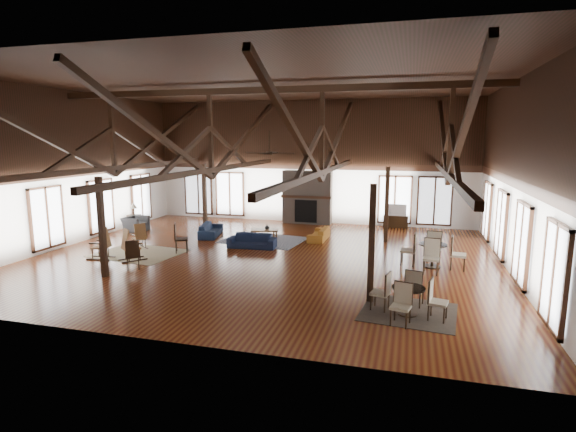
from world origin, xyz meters
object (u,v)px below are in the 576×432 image
(sofa_navy_front, at_px, (252,241))
(sofa_navy_left, at_px, (211,230))
(cafe_table_near, at_px, (408,296))
(cafe_table_far, at_px, (433,251))
(coffee_table, at_px, (264,231))
(tv_console, at_px, (396,221))
(armchair, at_px, (136,224))
(sofa_orange, at_px, (319,234))

(sofa_navy_front, relative_size, sofa_navy_left, 1.00)
(cafe_table_near, bearing_deg, cafe_table_far, 80.48)
(coffee_table, bearing_deg, tv_console, 23.14)
(coffee_table, relative_size, armchair, 1.20)
(sofa_orange, relative_size, tv_console, 1.48)
(sofa_navy_left, height_order, coffee_table, sofa_navy_left)
(coffee_table, relative_size, cafe_table_far, 0.58)
(cafe_table_near, relative_size, tv_console, 1.64)
(sofa_orange, bearing_deg, armchair, -85.97)
(sofa_navy_left, bearing_deg, cafe_table_far, -117.54)
(sofa_navy_front, xyz_separation_m, tv_console, (5.20, 5.60, 0.02))
(cafe_table_far, bearing_deg, sofa_navy_front, 171.81)
(sofa_navy_front, relative_size, cafe_table_far, 0.87)
(sofa_orange, relative_size, cafe_table_far, 0.80)
(sofa_navy_left, distance_m, armchair, 3.73)
(cafe_table_far, xyz_separation_m, tv_console, (-1.40, 6.55, -0.26))
(sofa_navy_left, distance_m, cafe_table_near, 10.77)
(cafe_table_near, bearing_deg, sofa_navy_front, 137.76)
(sofa_navy_front, distance_m, tv_console, 7.65)
(sofa_orange, relative_size, coffee_table, 1.38)
(armchair, relative_size, tv_console, 0.90)
(sofa_navy_left, height_order, tv_console, tv_console)
(sofa_orange, bearing_deg, cafe_table_near, 27.12)
(cafe_table_near, bearing_deg, coffee_table, 130.64)
(coffee_table, xyz_separation_m, cafe_table_near, (5.85, -6.82, 0.11))
(sofa_navy_front, distance_m, sofa_navy_left, 2.88)
(coffee_table, height_order, tv_console, tv_console)
(sofa_navy_front, bearing_deg, tv_console, 42.38)
(coffee_table, relative_size, cafe_table_near, 0.65)
(cafe_table_far, bearing_deg, armchair, 168.88)
(coffee_table, bearing_deg, sofa_navy_left, 163.85)
(armchair, bearing_deg, tv_console, -68.63)
(sofa_navy_left, bearing_deg, sofa_navy_front, -134.26)
(tv_console, bearing_deg, sofa_navy_left, -151.94)
(sofa_orange, bearing_deg, tv_console, 140.76)
(cafe_table_near, bearing_deg, sofa_navy_left, 140.47)
(sofa_orange, bearing_deg, sofa_navy_front, -46.58)
(sofa_orange, xyz_separation_m, coffee_table, (-2.20, -0.55, 0.12))
(sofa_navy_front, relative_size, sofa_orange, 1.09)
(tv_console, bearing_deg, cafe_table_far, -77.97)
(sofa_navy_front, distance_m, cafe_table_near, 7.92)
(sofa_navy_left, xyz_separation_m, coffee_table, (2.46, -0.04, 0.10))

